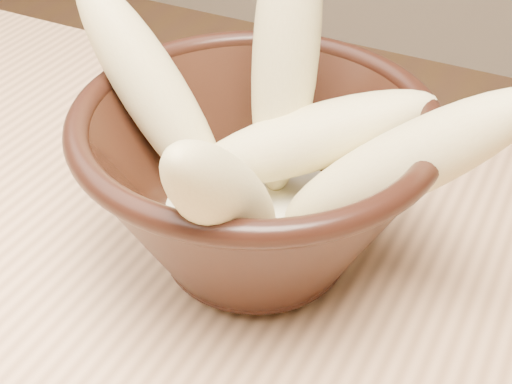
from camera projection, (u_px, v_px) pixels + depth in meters
bowl at (256, 179)px, 0.44m from camera, size 0.22×0.22×0.12m
milk_puddle at (256, 216)px, 0.45m from camera, size 0.12×0.12×0.02m
banana_upright at (286, 51)px, 0.43m from camera, size 0.05×0.08×0.19m
banana_left at (154, 92)px, 0.44m from camera, size 0.13×0.05×0.15m
banana_right at (401, 165)px, 0.39m from camera, size 0.16×0.06×0.14m
banana_across at (310, 139)px, 0.43m from camera, size 0.16×0.11×0.09m
banana_front at (226, 201)px, 0.36m from camera, size 0.06×0.14×0.15m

